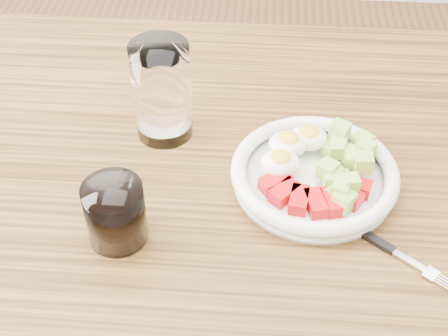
# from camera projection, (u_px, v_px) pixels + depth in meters

# --- Properties ---
(dining_table) EXTENTS (1.50, 0.90, 0.77)m
(dining_table) POSITION_uv_depth(u_px,v_px,m) (230.00, 235.00, 0.95)
(dining_table) COLOR brown
(dining_table) RESTS_ON ground
(bowl) EXTENTS (0.24, 0.24, 0.06)m
(bowl) POSITION_uv_depth(u_px,v_px,m) (315.00, 172.00, 0.87)
(bowl) COLOR white
(bowl) RESTS_ON dining_table
(fork) EXTENTS (0.15, 0.12, 0.01)m
(fork) POSITION_uv_depth(u_px,v_px,m) (381.00, 244.00, 0.80)
(fork) COLOR black
(fork) RESTS_ON dining_table
(water_glass) EXTENTS (0.09, 0.09, 0.15)m
(water_glass) POSITION_uv_depth(u_px,v_px,m) (162.00, 91.00, 0.92)
(water_glass) COLOR white
(water_glass) RESTS_ON dining_table
(coffee_glass) EXTENTS (0.08, 0.08, 0.09)m
(coffee_glass) POSITION_uv_depth(u_px,v_px,m) (115.00, 213.00, 0.79)
(coffee_glass) COLOR white
(coffee_glass) RESTS_ON dining_table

